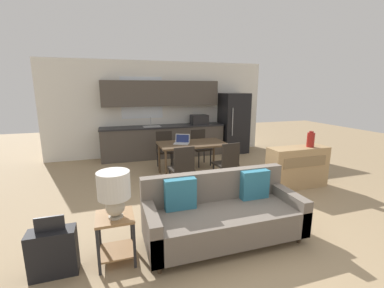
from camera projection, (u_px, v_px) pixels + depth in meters
name	position (u px, v px, depth m)	size (l,w,h in m)	color
ground_plane	(228.00, 234.00, 3.50)	(20.00, 20.00, 0.00)	#9E8460
wall_back	(160.00, 109.00, 7.51)	(6.40, 0.07, 2.70)	silver
kitchen_counter	(164.00, 127.00, 7.35)	(3.49, 0.65, 2.15)	#4C443D
refrigerator	(233.00, 123.00, 7.87)	(0.76, 0.77, 1.80)	black
dining_table	(192.00, 146.00, 5.73)	(1.48, 0.87, 0.75)	brown
couch	(222.00, 214.00, 3.34)	(2.01, 0.80, 0.85)	#3D2D1E
side_table	(116.00, 231.00, 2.89)	(0.41, 0.41, 0.56)	olive
table_lamp	(114.00, 190.00, 2.75)	(0.35, 0.35, 0.52)	#B2A893
credenza	(297.00, 167.00, 5.11)	(1.21, 0.42, 0.81)	tan
vase	(311.00, 140.00, 5.03)	(0.14, 0.14, 0.31)	maroon
dining_chair_near_left	(182.00, 167.00, 4.85)	(0.45, 0.45, 0.90)	black
dining_chair_far_left	(165.00, 148.00, 6.35)	(0.46, 0.46, 0.90)	black
dining_chair_near_right	(227.00, 162.00, 5.17)	(0.47, 0.47, 0.90)	black
dining_chair_far_right	(200.00, 146.00, 6.61)	(0.48, 0.48, 0.90)	black
laptop	(182.00, 141.00, 5.66)	(0.40, 0.38, 0.20)	#B7BABC
suitcase	(53.00, 252.00, 2.70)	(0.47, 0.22, 0.67)	black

